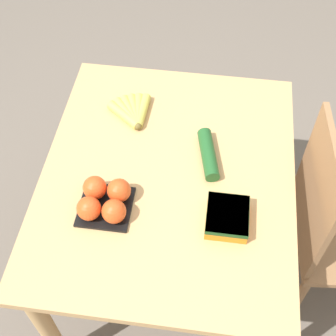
# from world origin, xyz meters

# --- Properties ---
(ground_plane) EXTENTS (12.00, 12.00, 0.00)m
(ground_plane) POSITION_xyz_m (0.00, 0.00, 0.00)
(ground_plane) COLOR #665B51
(dining_table) EXTENTS (1.02, 0.85, 0.73)m
(dining_table) POSITION_xyz_m (0.00, 0.00, 0.61)
(dining_table) COLOR tan
(dining_table) RESTS_ON ground_plane
(chair) EXTENTS (0.45, 0.44, 0.93)m
(chair) POSITION_xyz_m (-0.02, 0.62, 0.48)
(chair) COLOR #8E6642
(chair) RESTS_ON ground_plane
(banana_bunch) EXTENTS (0.17, 0.15, 0.03)m
(banana_bunch) POSITION_xyz_m (-0.25, -0.16, 0.74)
(banana_bunch) COLOR brown
(banana_bunch) RESTS_ON dining_table
(tomato_pack) EXTENTS (0.17, 0.17, 0.09)m
(tomato_pack) POSITION_xyz_m (0.16, -0.18, 0.77)
(tomato_pack) COLOR black
(tomato_pack) RESTS_ON dining_table
(carrot_bag) EXTENTS (0.15, 0.13, 0.05)m
(carrot_bag) POSITION_xyz_m (0.16, 0.21, 0.75)
(carrot_bag) COLOR orange
(carrot_bag) RESTS_ON dining_table
(cucumber_near) EXTENTS (0.21, 0.09, 0.05)m
(cucumber_near) POSITION_xyz_m (-0.08, 0.13, 0.75)
(cucumber_near) COLOR #1E5123
(cucumber_near) RESTS_ON dining_table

